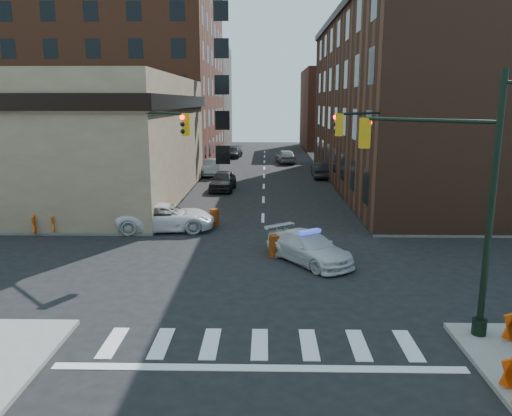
{
  "coord_description": "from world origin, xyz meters",
  "views": [
    {
      "loc": [
        0.16,
        -20.75,
        7.23
      ],
      "look_at": [
        -0.3,
        2.73,
        2.2
      ],
      "focal_mm": 35.0,
      "sensor_mm": 36.0,
      "label": 1
    }
  ],
  "objects_px": {
    "parked_car_wnear": "(223,181)",
    "barrel_road": "(275,246)",
    "parked_car_enear": "(321,170)",
    "pedestrian_b": "(86,214)",
    "police_car": "(309,248)",
    "pickup": "(166,217)",
    "pedestrian_a": "(130,212)",
    "barrel_bank": "(214,217)",
    "parked_car_wfar": "(211,167)",
    "barricade_nw_a": "(147,223)"
  },
  "relations": [
    {
      "from": "pedestrian_b",
      "to": "barrel_road",
      "type": "relative_size",
      "value": 1.89
    },
    {
      "from": "parked_car_wnear",
      "to": "barricade_nw_a",
      "type": "distance_m",
      "value": 14.15
    },
    {
      "from": "parked_car_wnear",
      "to": "barrel_road",
      "type": "xyz_separation_m",
      "value": [
        4.01,
        -18.04,
        -0.28
      ]
    },
    {
      "from": "police_car",
      "to": "pickup",
      "type": "xyz_separation_m",
      "value": [
        -7.66,
        5.64,
        0.08
      ]
    },
    {
      "from": "parked_car_wfar",
      "to": "parked_car_enear",
      "type": "xyz_separation_m",
      "value": [
        10.75,
        -1.48,
        -0.05
      ]
    },
    {
      "from": "pedestrian_b",
      "to": "barrel_bank",
      "type": "height_order",
      "value": "pedestrian_b"
    },
    {
      "from": "parked_car_wnear",
      "to": "barricade_nw_a",
      "type": "relative_size",
      "value": 4.23
    },
    {
      "from": "police_car",
      "to": "pedestrian_a",
      "type": "relative_size",
      "value": 2.79
    },
    {
      "from": "parked_car_wnear",
      "to": "parked_car_enear",
      "type": "xyz_separation_m",
      "value": [
        8.88,
        7.02,
        -0.07
      ]
    },
    {
      "from": "police_car",
      "to": "parked_car_enear",
      "type": "relative_size",
      "value": 1.06
    },
    {
      "from": "police_car",
      "to": "parked_car_wnear",
      "type": "xyz_separation_m",
      "value": [
        -5.53,
        18.87,
        0.11
      ]
    },
    {
      "from": "police_car",
      "to": "pedestrian_b",
      "type": "xyz_separation_m",
      "value": [
        -11.93,
        4.83,
        0.45
      ]
    },
    {
      "from": "police_car",
      "to": "pedestrian_b",
      "type": "bearing_deg",
      "value": 122.21
    },
    {
      "from": "parked_car_wfar",
      "to": "barrel_road",
      "type": "distance_m",
      "value": 27.18
    },
    {
      "from": "barrel_bank",
      "to": "parked_car_wfar",
      "type": "bearing_deg",
      "value": 96.59
    },
    {
      "from": "barrel_bank",
      "to": "police_car",
      "type": "bearing_deg",
      "value": -53.92
    },
    {
      "from": "barrel_bank",
      "to": "pickup",
      "type": "bearing_deg",
      "value": -154.04
    },
    {
      "from": "parked_car_wnear",
      "to": "police_car",
      "type": "bearing_deg",
      "value": -70.68
    },
    {
      "from": "barrel_road",
      "to": "pedestrian_a",
      "type": "bearing_deg",
      "value": 147.97
    },
    {
      "from": "barrel_road",
      "to": "barrel_bank",
      "type": "relative_size",
      "value": 1.07
    },
    {
      "from": "barrel_bank",
      "to": "barrel_road",
      "type": "bearing_deg",
      "value": -59.98
    },
    {
      "from": "pedestrian_b",
      "to": "barrel_bank",
      "type": "bearing_deg",
      "value": -7.37
    },
    {
      "from": "pickup",
      "to": "pedestrian_b",
      "type": "height_order",
      "value": "pedestrian_b"
    },
    {
      "from": "barrel_road",
      "to": "barricade_nw_a",
      "type": "bearing_deg",
      "value": 149.28
    },
    {
      "from": "pickup",
      "to": "parked_car_enear",
      "type": "xyz_separation_m",
      "value": [
        11.01,
        20.25,
        -0.03
      ]
    },
    {
      "from": "parked_car_wfar",
      "to": "barricade_nw_a",
      "type": "bearing_deg",
      "value": -98.31
    },
    {
      "from": "pedestrian_b",
      "to": "barrel_bank",
      "type": "xyz_separation_m",
      "value": [
        6.89,
        2.09,
        -0.66
      ]
    },
    {
      "from": "police_car",
      "to": "pedestrian_a",
      "type": "bearing_deg",
      "value": 112.73
    },
    {
      "from": "parked_car_enear",
      "to": "barrel_road",
      "type": "xyz_separation_m",
      "value": [
        -4.87,
        -25.06,
        -0.21
      ]
    },
    {
      "from": "parked_car_wfar",
      "to": "barrel_bank",
      "type": "height_order",
      "value": "parked_car_wfar"
    },
    {
      "from": "barricade_nw_a",
      "to": "pickup",
      "type": "bearing_deg",
      "value": 44.17
    },
    {
      "from": "parked_car_wnear",
      "to": "pedestrian_b",
      "type": "height_order",
      "value": "pedestrian_b"
    },
    {
      "from": "pedestrian_b",
      "to": "pedestrian_a",
      "type": "bearing_deg",
      "value": 4.47
    },
    {
      "from": "barricade_nw_a",
      "to": "barrel_bank",
      "type": "bearing_deg",
      "value": 40.99
    },
    {
      "from": "pickup",
      "to": "police_car",
      "type": "bearing_deg",
      "value": -132.21
    },
    {
      "from": "pedestrian_b",
      "to": "barrel_bank",
      "type": "distance_m",
      "value": 7.23
    },
    {
      "from": "barricade_nw_a",
      "to": "barrel_road",
      "type": "bearing_deg",
      "value": -16.93
    },
    {
      "from": "parked_car_enear",
      "to": "pedestrian_b",
      "type": "xyz_separation_m",
      "value": [
        -15.28,
        -21.06,
        0.41
      ]
    },
    {
      "from": "pickup",
      "to": "pedestrian_b",
      "type": "bearing_deg",
      "value": 94.94
    },
    {
      "from": "barricade_nw_a",
      "to": "parked_car_enear",
      "type": "bearing_deg",
      "value": 73.84
    },
    {
      "from": "police_car",
      "to": "barrel_bank",
      "type": "relative_size",
      "value": 4.87
    },
    {
      "from": "parked_car_enear",
      "to": "pedestrian_a",
      "type": "height_order",
      "value": "pedestrian_a"
    },
    {
      "from": "pedestrian_a",
      "to": "barrel_road",
      "type": "relative_size",
      "value": 1.63
    },
    {
      "from": "pedestrian_b",
      "to": "barricade_nw_a",
      "type": "bearing_deg",
      "value": -20.13
    },
    {
      "from": "parked_car_enear",
      "to": "barrel_road",
      "type": "height_order",
      "value": "parked_car_enear"
    },
    {
      "from": "parked_car_wfar",
      "to": "pickup",
      "type": "bearing_deg",
      "value": -95.8
    },
    {
      "from": "parked_car_wnear",
      "to": "barrel_bank",
      "type": "distance_m",
      "value": 11.97
    },
    {
      "from": "parked_car_wnear",
      "to": "barrel_road",
      "type": "relative_size",
      "value": 4.49
    },
    {
      "from": "police_car",
      "to": "parked_car_wfar",
      "type": "xyz_separation_m",
      "value": [
        -7.4,
        27.36,
        0.1
      ]
    },
    {
      "from": "pickup",
      "to": "barrel_bank",
      "type": "relative_size",
      "value": 5.64
    }
  ]
}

